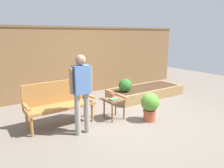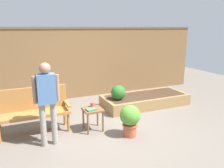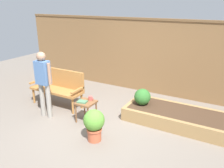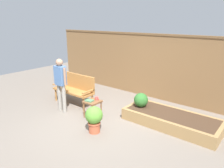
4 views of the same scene
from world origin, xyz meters
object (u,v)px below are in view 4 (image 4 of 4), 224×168
(cup_on_table, at_px, (97,98))
(book_on_table, at_px, (89,101))
(side_table, at_px, (92,104))
(person_by_bench, at_px, (61,81))
(garden_bench, at_px, (75,87))
(potted_boxwood, at_px, (94,118))
(shrub_near_bench, at_px, (141,100))

(cup_on_table, bearing_deg, book_on_table, -116.68)
(side_table, xyz_separation_m, book_on_table, (-0.05, -0.06, 0.10))
(person_by_bench, bearing_deg, garden_bench, 106.44)
(garden_bench, bearing_deg, book_on_table, -23.49)
(book_on_table, bearing_deg, potted_boxwood, -47.32)
(cup_on_table, distance_m, shrub_near_bench, 1.21)
(side_table, xyz_separation_m, person_by_bench, (-0.95, -0.28, 0.54))
(book_on_table, relative_size, shrub_near_bench, 0.54)
(garden_bench, distance_m, side_table, 1.24)
(potted_boxwood, distance_m, person_by_bench, 1.67)
(garden_bench, distance_m, potted_boxwood, 2.02)
(garden_bench, height_order, cup_on_table, garden_bench)
(book_on_table, bearing_deg, side_table, 39.59)
(book_on_table, distance_m, potted_boxwood, 0.83)
(book_on_table, height_order, person_by_bench, person_by_bench)
(cup_on_table, height_order, potted_boxwood, potted_boxwood)
(cup_on_table, xyz_separation_m, shrub_near_bench, (0.96, 0.73, -0.03))
(potted_boxwood, bearing_deg, shrub_near_bench, 73.94)
(shrub_near_bench, distance_m, person_by_bench, 2.30)
(book_on_table, bearing_deg, garden_bench, 146.95)
(cup_on_table, relative_size, shrub_near_bench, 0.33)
(side_table, distance_m, person_by_bench, 1.13)
(side_table, relative_size, cup_on_table, 3.78)
(shrub_near_bench, xyz_separation_m, person_by_bench, (-1.96, -1.14, 0.44))
(cup_on_table, xyz_separation_m, potted_boxwood, (0.55, -0.69, -0.15))
(cup_on_table, distance_m, person_by_bench, 1.15)
(side_table, relative_size, shrub_near_bench, 1.25)
(shrub_near_bench, relative_size, person_by_bench, 0.25)
(shrub_near_bench, bearing_deg, cup_on_table, -142.66)
(side_table, relative_size, potted_boxwood, 0.74)
(garden_bench, height_order, potted_boxwood, garden_bench)
(garden_bench, distance_m, shrub_near_bench, 2.21)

